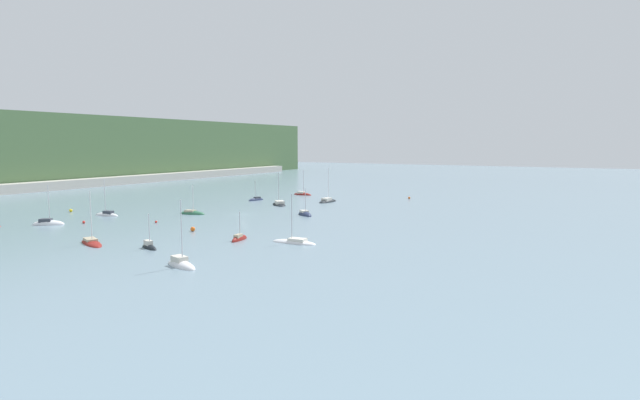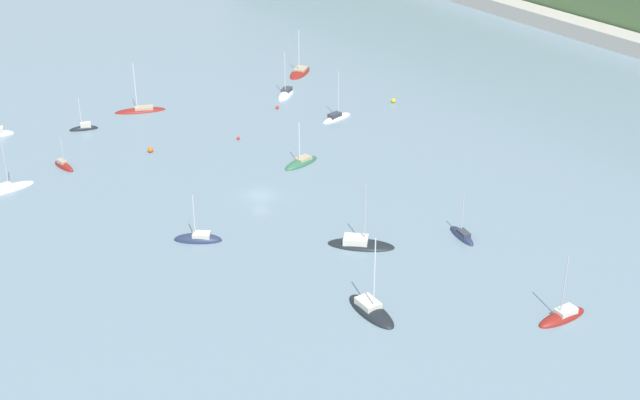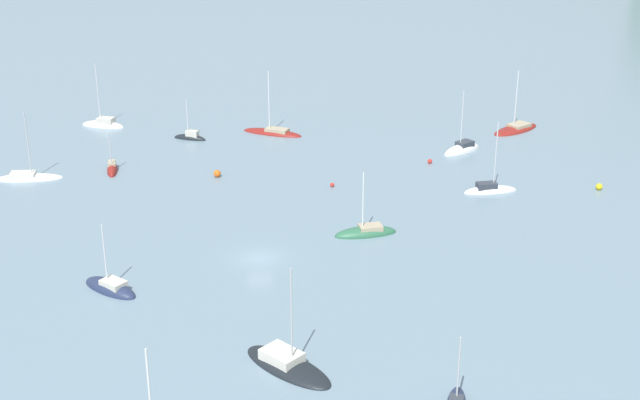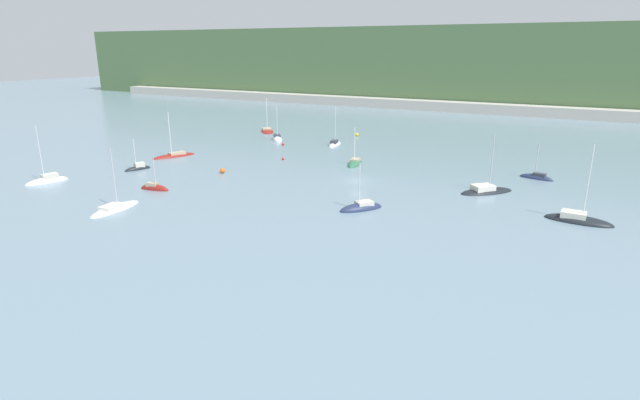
{
  "view_description": "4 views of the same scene",
  "coord_description": "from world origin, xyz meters",
  "px_view_note": "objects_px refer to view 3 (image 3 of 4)",
  "views": [
    {
      "loc": [
        -93.12,
        -74.26,
        16.75
      ],
      "look_at": [
        13.01,
        -13.76,
        2.96
      ],
      "focal_mm": 28.0,
      "sensor_mm": 36.0,
      "label": 1
    },
    {
      "loc": [
        98.29,
        -58.81,
        57.7
      ],
      "look_at": [
        12.28,
        1.94,
        3.83
      ],
      "focal_mm": 50.0,
      "sensor_mm": 36.0,
      "label": 2
    },
    {
      "loc": [
        79.66,
        4.39,
        38.47
      ],
      "look_at": [
        -8.81,
        6.22,
        2.6
      ],
      "focal_mm": 50.0,
      "sensor_mm": 36.0,
      "label": 3
    },
    {
      "loc": [
        31.64,
        -72.61,
        20.99
      ],
      "look_at": [
        1.11,
        -15.34,
        1.07
      ],
      "focal_mm": 28.0,
      "sensor_mm": 36.0,
      "label": 4
    }
  ],
  "objects_px": {
    "sailboat_5": "(273,133)",
    "sailboat_8": "(111,289)",
    "sailboat_1": "(112,170)",
    "mooring_buoy_3": "(430,161)",
    "sailboat_12": "(287,366)",
    "sailboat_2": "(190,138)",
    "sailboat_6": "(103,125)",
    "sailboat_7": "(490,191)",
    "mooring_buoy_1": "(332,185)",
    "sailboat_10": "(28,178)",
    "sailboat_4": "(462,150)",
    "mooring_buoy_2": "(217,174)",
    "sailboat_3": "(366,234)",
    "mooring_buoy_4": "(599,187)",
    "sailboat_13": "(516,130)"
  },
  "relations": [
    {
      "from": "sailboat_5",
      "to": "mooring_buoy_3",
      "type": "xyz_separation_m",
      "value": [
        12.92,
        20.47,
        0.21
      ]
    },
    {
      "from": "sailboat_10",
      "to": "mooring_buoy_4",
      "type": "height_order",
      "value": "sailboat_10"
    },
    {
      "from": "sailboat_5",
      "to": "sailboat_3",
      "type": "bearing_deg",
      "value": 129.41
    },
    {
      "from": "sailboat_1",
      "to": "sailboat_8",
      "type": "height_order",
      "value": "sailboat_8"
    },
    {
      "from": "sailboat_6",
      "to": "mooring_buoy_3",
      "type": "xyz_separation_m",
      "value": [
        16.82,
        45.1,
        0.16
      ]
    },
    {
      "from": "sailboat_2",
      "to": "sailboat_8",
      "type": "height_order",
      "value": "sailboat_8"
    },
    {
      "from": "sailboat_10",
      "to": "mooring_buoy_1",
      "type": "distance_m",
      "value": 37.27
    },
    {
      "from": "sailboat_8",
      "to": "mooring_buoy_1",
      "type": "bearing_deg",
      "value": -91.96
    },
    {
      "from": "sailboat_1",
      "to": "mooring_buoy_3",
      "type": "xyz_separation_m",
      "value": [
        -1.89,
        40.16,
        0.21
      ]
    },
    {
      "from": "sailboat_7",
      "to": "mooring_buoy_2",
      "type": "relative_size",
      "value": 10.36
    },
    {
      "from": "sailboat_1",
      "to": "mooring_buoy_1",
      "type": "relative_size",
      "value": 11.5
    },
    {
      "from": "sailboat_1",
      "to": "sailboat_13",
      "type": "xyz_separation_m",
      "value": [
        -15.7,
        54.36,
        -0.01
      ]
    },
    {
      "from": "sailboat_8",
      "to": "sailboat_10",
      "type": "bearing_deg",
      "value": -24.06
    },
    {
      "from": "sailboat_1",
      "to": "sailboat_2",
      "type": "height_order",
      "value": "sailboat_2"
    },
    {
      "from": "sailboat_1",
      "to": "sailboat_2",
      "type": "bearing_deg",
      "value": 136.9
    },
    {
      "from": "sailboat_6",
      "to": "mooring_buoy_4",
      "type": "distance_m",
      "value": 69.15
    },
    {
      "from": "sailboat_2",
      "to": "sailboat_5",
      "type": "xyz_separation_m",
      "value": [
        -2.24,
        11.38,
        -0.06
      ]
    },
    {
      "from": "mooring_buoy_1",
      "to": "sailboat_12",
      "type": "bearing_deg",
      "value": -7.05
    },
    {
      "from": "sailboat_7",
      "to": "mooring_buoy_3",
      "type": "height_order",
      "value": "sailboat_7"
    },
    {
      "from": "sailboat_10",
      "to": "sailboat_13",
      "type": "height_order",
      "value": "sailboat_13"
    },
    {
      "from": "sailboat_4",
      "to": "sailboat_12",
      "type": "relative_size",
      "value": 0.99
    },
    {
      "from": "sailboat_5",
      "to": "sailboat_8",
      "type": "relative_size",
      "value": 1.29
    },
    {
      "from": "sailboat_6",
      "to": "sailboat_12",
      "type": "height_order",
      "value": "sailboat_6"
    },
    {
      "from": "sailboat_1",
      "to": "sailboat_6",
      "type": "height_order",
      "value": "sailboat_6"
    },
    {
      "from": "sailboat_2",
      "to": "sailboat_4",
      "type": "relative_size",
      "value": 0.68
    },
    {
      "from": "sailboat_3",
      "to": "sailboat_5",
      "type": "relative_size",
      "value": 0.82
    },
    {
      "from": "sailboat_1",
      "to": "sailboat_2",
      "type": "relative_size",
      "value": 0.93
    },
    {
      "from": "sailboat_7",
      "to": "sailboat_8",
      "type": "height_order",
      "value": "sailboat_7"
    },
    {
      "from": "mooring_buoy_4",
      "to": "sailboat_7",
      "type": "bearing_deg",
      "value": -88.33
    },
    {
      "from": "sailboat_3",
      "to": "sailboat_12",
      "type": "distance_m",
      "value": 26.51
    },
    {
      "from": "sailboat_5",
      "to": "mooring_buoy_4",
      "type": "xyz_separation_m",
      "value": [
        22.58,
        39.26,
        0.31
      ]
    },
    {
      "from": "sailboat_7",
      "to": "sailboat_2",
      "type": "bearing_deg",
      "value": 142.27
    },
    {
      "from": "sailboat_4",
      "to": "sailboat_5",
      "type": "distance_m",
      "value": 26.7
    },
    {
      "from": "mooring_buoy_2",
      "to": "sailboat_10",
      "type": "bearing_deg",
      "value": -89.59
    },
    {
      "from": "sailboat_7",
      "to": "sailboat_10",
      "type": "distance_m",
      "value": 55.91
    },
    {
      "from": "mooring_buoy_1",
      "to": "mooring_buoy_2",
      "type": "distance_m",
      "value": 14.49
    },
    {
      "from": "sailboat_5",
      "to": "sailboat_8",
      "type": "height_order",
      "value": "sailboat_5"
    },
    {
      "from": "sailboat_3",
      "to": "mooring_buoy_4",
      "type": "xyz_separation_m",
      "value": [
        -12.23,
        28.5,
        0.32
      ]
    },
    {
      "from": "sailboat_8",
      "to": "mooring_buoy_1",
      "type": "height_order",
      "value": "sailboat_8"
    },
    {
      "from": "sailboat_6",
      "to": "sailboat_10",
      "type": "height_order",
      "value": "sailboat_6"
    },
    {
      "from": "sailboat_1",
      "to": "mooring_buoy_1",
      "type": "distance_m",
      "value": 28.05
    },
    {
      "from": "sailboat_5",
      "to": "sailboat_12",
      "type": "height_order",
      "value": "sailboat_5"
    },
    {
      "from": "sailboat_1",
      "to": "mooring_buoy_3",
      "type": "height_order",
      "value": "sailboat_1"
    },
    {
      "from": "sailboat_3",
      "to": "mooring_buoy_2",
      "type": "xyz_separation_m",
      "value": [
        -17.49,
        -17.1,
        0.38
      ]
    },
    {
      "from": "sailboat_12",
      "to": "sailboat_13",
      "type": "xyz_separation_m",
      "value": [
        -61.0,
        31.82,
        -0.06
      ]
    },
    {
      "from": "sailboat_1",
      "to": "sailboat_5",
      "type": "distance_m",
      "value": 24.64
    },
    {
      "from": "mooring_buoy_1",
      "to": "mooring_buoy_3",
      "type": "height_order",
      "value": "mooring_buoy_3"
    },
    {
      "from": "sailboat_2",
      "to": "sailboat_8",
      "type": "distance_m",
      "value": 44.58
    },
    {
      "from": "sailboat_3",
      "to": "sailboat_6",
      "type": "height_order",
      "value": "sailboat_6"
    },
    {
      "from": "sailboat_6",
      "to": "sailboat_7",
      "type": "relative_size",
      "value": 1.09
    }
  ]
}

